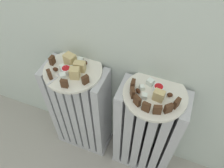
% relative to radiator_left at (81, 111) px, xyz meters
% --- Properties ---
extents(radiator_left, '(0.31, 0.16, 0.62)m').
position_rel_radiator_left_xyz_m(radiator_left, '(0.00, 0.00, 0.00)').
color(radiator_left, '#B2B2B7').
rests_on(radiator_left, ground_plane).
extents(radiator_right, '(0.31, 0.16, 0.62)m').
position_rel_radiator_left_xyz_m(radiator_right, '(0.37, -0.00, -0.00)').
color(radiator_right, '#B2B2B7').
rests_on(radiator_right, ground_plane).
extents(plate_left, '(0.26, 0.26, 0.01)m').
position_rel_radiator_left_xyz_m(plate_left, '(0.00, -0.00, 0.32)').
color(plate_left, silver).
rests_on(plate_left, radiator_left).
extents(plate_right, '(0.26, 0.26, 0.01)m').
position_rel_radiator_left_xyz_m(plate_right, '(0.37, -0.00, 0.32)').
color(plate_right, silver).
rests_on(plate_right, radiator_right).
extents(dark_cake_slice_left_0, '(0.02, 0.03, 0.04)m').
position_rel_radiator_left_xyz_m(dark_cake_slice_left_0, '(-0.10, 0.00, 0.35)').
color(dark_cake_slice_left_0, '#472B19').
rests_on(dark_cake_slice_left_0, plate_left).
extents(dark_cake_slice_left_1, '(0.03, 0.03, 0.04)m').
position_rel_radiator_left_xyz_m(dark_cake_slice_left_1, '(-0.07, -0.08, 0.35)').
color(dark_cake_slice_left_1, '#472B19').
rests_on(dark_cake_slice_left_1, plate_left).
extents(dark_cake_slice_left_2, '(0.03, 0.02, 0.04)m').
position_rel_radiator_left_xyz_m(dark_cake_slice_left_2, '(0.02, -0.10, 0.35)').
color(dark_cake_slice_left_2, '#472B19').
rests_on(dark_cake_slice_left_2, plate_left).
extents(dark_cake_slice_left_3, '(0.03, 0.03, 0.04)m').
position_rel_radiator_left_xyz_m(dark_cake_slice_left_3, '(0.09, -0.05, 0.35)').
color(dark_cake_slice_left_3, '#472B19').
rests_on(dark_cake_slice_left_3, plate_left).
extents(marble_cake_slice_left_0, '(0.06, 0.05, 0.05)m').
position_rel_radiator_left_xyz_m(marble_cake_slice_left_0, '(-0.03, 0.03, 0.35)').
color(marble_cake_slice_left_0, tan).
rests_on(marble_cake_slice_left_0, plate_left).
extents(marble_cake_slice_left_1, '(0.05, 0.04, 0.05)m').
position_rel_radiator_left_xyz_m(marble_cake_slice_left_1, '(0.03, -0.04, 0.35)').
color(marble_cake_slice_left_1, tan).
rests_on(marble_cake_slice_left_1, plate_left).
extents(marble_cake_slice_left_2, '(0.05, 0.04, 0.05)m').
position_rel_radiator_left_xyz_m(marble_cake_slice_left_2, '(0.03, 0.01, 0.35)').
color(marble_cake_slice_left_2, tan).
rests_on(marble_cake_slice_left_2, plate_left).
extents(turkish_delight_left_0, '(0.03, 0.03, 0.02)m').
position_rel_radiator_left_xyz_m(turkish_delight_left_0, '(0.00, 0.00, 0.34)').
color(turkish_delight_left_0, white).
rests_on(turkish_delight_left_0, plate_left).
extents(turkish_delight_left_1, '(0.03, 0.03, 0.02)m').
position_rel_radiator_left_xyz_m(turkish_delight_left_1, '(-0.04, -0.01, 0.34)').
color(turkish_delight_left_1, white).
rests_on(turkish_delight_left_1, plate_left).
extents(turkish_delight_left_2, '(0.02, 0.02, 0.02)m').
position_rel_radiator_left_xyz_m(turkish_delight_left_2, '(0.01, 0.05, 0.34)').
color(turkish_delight_left_2, white).
rests_on(turkish_delight_left_2, plate_left).
extents(turkish_delight_left_3, '(0.03, 0.03, 0.02)m').
position_rel_radiator_left_xyz_m(turkish_delight_left_3, '(-0.01, -0.06, 0.34)').
color(turkish_delight_left_3, white).
rests_on(turkish_delight_left_3, plate_left).
extents(medjool_date_left_0, '(0.03, 0.03, 0.02)m').
position_rel_radiator_left_xyz_m(medjool_date_left_0, '(0.04, 0.05, 0.33)').
color(medjool_date_left_0, '#3D1E0F').
rests_on(medjool_date_left_0, plate_left).
extents(medjool_date_left_1, '(0.02, 0.02, 0.02)m').
position_rel_radiator_left_xyz_m(medjool_date_left_1, '(-0.07, -0.03, 0.34)').
color(medjool_date_left_1, '#3D1E0F').
rests_on(medjool_date_left_1, plate_left).
extents(jam_bowl_left, '(0.04, 0.04, 0.03)m').
position_rel_radiator_left_xyz_m(jam_bowl_left, '(-0.02, -0.02, 0.34)').
color(jam_bowl_left, white).
rests_on(jam_bowl_left, plate_left).
extents(dark_cake_slice_right_0, '(0.02, 0.03, 0.04)m').
position_rel_radiator_left_xyz_m(dark_cake_slice_right_0, '(0.28, -0.01, 0.35)').
color(dark_cake_slice_right_0, '#472B19').
rests_on(dark_cake_slice_right_0, plate_right).
extents(dark_cake_slice_right_1, '(0.03, 0.03, 0.04)m').
position_rel_radiator_left_xyz_m(dark_cake_slice_right_1, '(0.29, -0.05, 0.35)').
color(dark_cake_slice_right_1, '#472B19').
rests_on(dark_cake_slice_right_1, plate_right).
extents(dark_cake_slice_right_2, '(0.03, 0.03, 0.04)m').
position_rel_radiator_left_xyz_m(dark_cake_slice_right_2, '(0.32, -0.08, 0.35)').
color(dark_cake_slice_right_2, '#472B19').
rests_on(dark_cake_slice_right_2, plate_right).
extents(dark_cake_slice_right_3, '(0.03, 0.02, 0.04)m').
position_rel_radiator_left_xyz_m(dark_cake_slice_right_3, '(0.36, -0.09, 0.35)').
color(dark_cake_slice_right_3, '#472B19').
rests_on(dark_cake_slice_right_3, plate_right).
extents(dark_cake_slice_right_4, '(0.03, 0.02, 0.04)m').
position_rel_radiator_left_xyz_m(dark_cake_slice_right_4, '(0.40, -0.09, 0.35)').
color(dark_cake_slice_right_4, '#472B19').
rests_on(dark_cake_slice_right_4, plate_right).
extents(dark_cake_slice_right_5, '(0.03, 0.03, 0.04)m').
position_rel_radiator_left_xyz_m(dark_cake_slice_right_5, '(0.43, -0.07, 0.35)').
color(dark_cake_slice_right_5, '#472B19').
rests_on(dark_cake_slice_right_5, plate_right).
extents(dark_cake_slice_right_6, '(0.03, 0.03, 0.04)m').
position_rel_radiator_left_xyz_m(dark_cake_slice_right_6, '(0.46, -0.03, 0.35)').
color(dark_cake_slice_right_6, '#472B19').
rests_on(dark_cake_slice_right_6, plate_right).
extents(marble_cake_slice_right_0, '(0.04, 0.03, 0.05)m').
position_rel_radiator_left_xyz_m(marble_cake_slice_right_0, '(0.39, -0.03, 0.35)').
color(marble_cake_slice_right_0, tan).
rests_on(marble_cake_slice_right_0, plate_right).
extents(turkish_delight_right_0, '(0.02, 0.02, 0.02)m').
position_rel_radiator_left_xyz_m(turkish_delight_right_0, '(0.33, -0.04, 0.34)').
color(turkish_delight_right_0, white).
rests_on(turkish_delight_right_0, plate_right).
extents(turkish_delight_right_1, '(0.03, 0.03, 0.02)m').
position_rel_radiator_left_xyz_m(turkish_delight_right_1, '(0.34, 0.04, 0.34)').
color(turkish_delight_right_1, white).
rests_on(turkish_delight_right_1, plate_right).
extents(turkish_delight_right_2, '(0.03, 0.03, 0.02)m').
position_rel_radiator_left_xyz_m(turkish_delight_right_2, '(0.31, 0.00, 0.34)').
color(turkish_delight_right_2, white).
rests_on(turkish_delight_right_2, plate_right).
extents(medjool_date_right_0, '(0.03, 0.03, 0.02)m').
position_rel_radiator_left_xyz_m(medjool_date_right_0, '(0.30, -0.02, 0.34)').
color(medjool_date_right_0, '#3D1E0F').
rests_on(medjool_date_right_0, plate_right).
extents(medjool_date_right_1, '(0.03, 0.02, 0.02)m').
position_rel_radiator_left_xyz_m(medjool_date_right_1, '(0.43, 0.01, 0.33)').
color(medjool_date_right_1, '#3D1E0F').
rests_on(medjool_date_right_1, plate_right).
extents(jam_bowl_right, '(0.04, 0.04, 0.02)m').
position_rel_radiator_left_xyz_m(jam_bowl_right, '(0.38, 0.02, 0.34)').
color(jam_bowl_right, white).
rests_on(jam_bowl_right, plate_right).
extents(fork, '(0.04, 0.09, 0.00)m').
position_rel_radiator_left_xyz_m(fork, '(-0.04, -0.07, 0.33)').
color(fork, silver).
rests_on(fork, plate_left).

